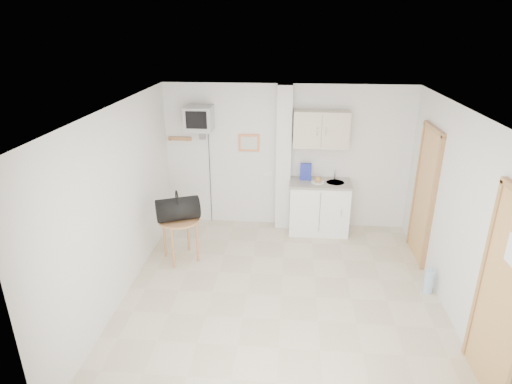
# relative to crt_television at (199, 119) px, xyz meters

# --- Properties ---
(ground) EXTENTS (4.50, 4.50, 0.00)m
(ground) POSITION_rel_crt_television_xyz_m (1.45, -2.02, -1.94)
(ground) COLOR beige
(ground) RESTS_ON ground
(room_envelope) EXTENTS (4.24, 4.54, 2.55)m
(room_envelope) POSITION_rel_crt_television_xyz_m (1.69, -1.93, -0.40)
(room_envelope) COLOR white
(room_envelope) RESTS_ON ground
(kitchenette) EXTENTS (1.03, 0.58, 2.10)m
(kitchenette) POSITION_rel_crt_television_xyz_m (2.02, -0.02, -1.13)
(kitchenette) COLOR white
(kitchenette) RESTS_ON ground
(crt_television) EXTENTS (0.44, 0.45, 2.15)m
(crt_television) POSITION_rel_crt_television_xyz_m (0.00, 0.00, 0.00)
(crt_television) COLOR slate
(crt_television) RESTS_ON ground
(round_table) EXTENTS (0.63, 0.63, 0.69)m
(round_table) POSITION_rel_crt_television_xyz_m (-0.12, -1.18, -1.34)
(round_table) COLOR #A87040
(round_table) RESTS_ON ground
(duffel_bag) EXTENTS (0.71, 0.56, 0.46)m
(duffel_bag) POSITION_rel_crt_television_xyz_m (-0.12, -1.22, -1.07)
(duffel_bag) COLOR black
(duffel_bag) RESTS_ON round_table
(water_bottle) EXTENTS (0.13, 0.13, 0.38)m
(water_bottle) POSITION_rel_crt_television_xyz_m (3.43, -1.78, -1.77)
(water_bottle) COLOR #9EBFD8
(water_bottle) RESTS_ON ground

